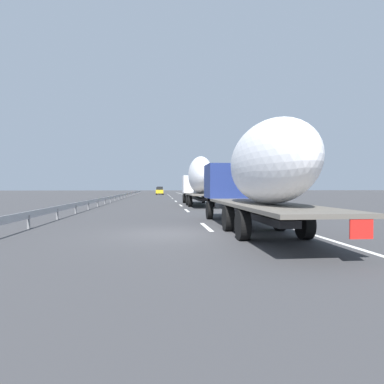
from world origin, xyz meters
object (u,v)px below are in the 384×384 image
truck_trailing (256,172)px  car_yellow_coupe (160,191)px  road_sign (200,185)px  car_red_compact (160,190)px  truck_lead (199,179)px

truck_trailing → car_yellow_coupe: bearing=3.2°
truck_trailing → road_sign: 43.74m
car_red_compact → road_sign: (-36.15, -6.85, 1.15)m
truck_lead → car_red_compact: bearing=3.6°
car_yellow_coupe → truck_trailing: bearing=-176.8°
truck_trailing → car_yellow_coupe: size_ratio=2.94×
truck_lead → car_yellow_coupe: 48.18m
truck_lead → road_sign: truck_lead is taller
truck_lead → truck_trailing: truck_lead is taller
truck_lead → car_red_compact: size_ratio=3.18×
car_red_compact → road_sign: road_sign is taller
car_red_compact → car_yellow_coupe: bearing=179.6°
truck_lead → road_sign: bearing=-7.3°
truck_trailing → car_red_compact: bearing=2.7°
car_red_compact → road_sign: bearing=-169.3°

